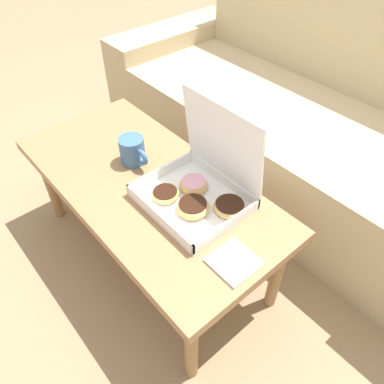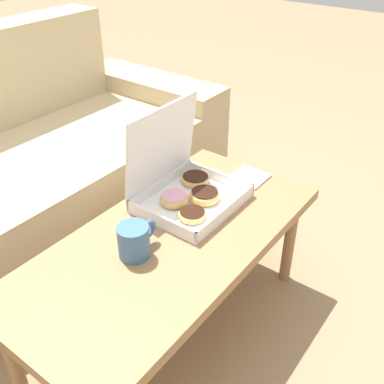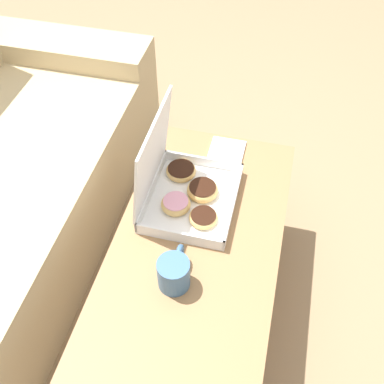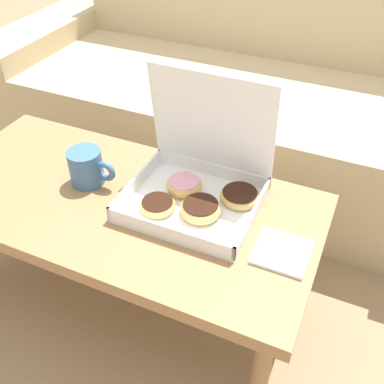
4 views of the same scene
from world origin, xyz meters
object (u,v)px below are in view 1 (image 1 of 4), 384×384
pastry_box (200,187)px  coffee_table (147,190)px  couch (296,122)px  coffee_mug (133,151)px

pastry_box → coffee_table: bearing=-156.8°
coffee_table → pastry_box: bearing=23.2°
couch → coffee_table: (0.00, -0.92, 0.10)m
coffee_mug → pastry_box: bearing=9.7°
couch → coffee_table: size_ratio=1.88×
couch → pastry_box: size_ratio=5.96×
couch → coffee_table: bearing=-90.0°
coffee_table → pastry_box: (0.20, 0.09, 0.10)m
pastry_box → coffee_mug: size_ratio=2.42×
couch → coffee_table: couch is taller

